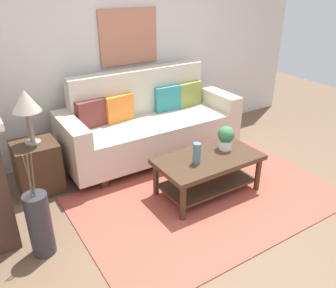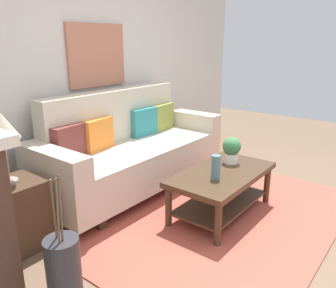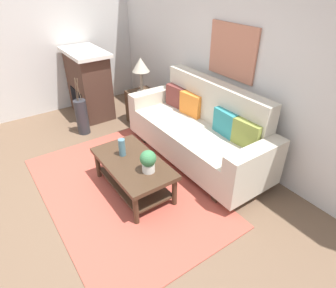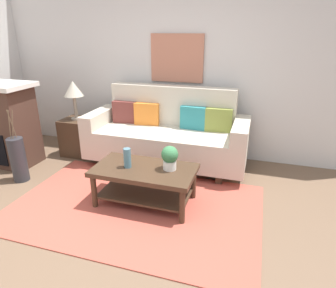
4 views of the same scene
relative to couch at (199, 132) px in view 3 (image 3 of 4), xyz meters
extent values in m
plane|color=brown|center=(0.01, -1.71, -0.43)|extent=(9.60, 9.60, 0.00)
cube|color=silver|center=(0.01, 0.54, 0.92)|extent=(5.60, 0.10, 2.70)
cube|color=silver|center=(-2.84, -1.11, 0.92)|extent=(0.10, 5.20, 2.70)
cube|color=#B24C3D|center=(0.01, -1.21, -0.42)|extent=(2.68, 1.72, 0.01)
cube|color=beige|center=(0.00, -0.06, -0.11)|extent=(1.82, 0.84, 0.40)
cube|color=beige|center=(0.00, 0.26, 0.37)|extent=(1.82, 0.20, 0.56)
cube|color=beige|center=(-1.01, -0.06, -0.01)|extent=(0.20, 0.84, 0.60)
cube|color=beige|center=(1.01, -0.06, -0.01)|extent=(0.20, 0.84, 0.60)
cube|color=#422D1E|center=(-0.81, -0.06, -0.37)|extent=(0.08, 0.74, 0.12)
cube|color=#422D1E|center=(0.81, -0.06, -0.37)|extent=(0.08, 0.74, 0.12)
cube|color=brown|center=(-0.69, 0.13, 0.25)|extent=(0.37, 0.16, 0.32)
cube|color=orange|center=(-0.35, 0.13, 0.25)|extent=(0.37, 0.16, 0.32)
cube|color=teal|center=(0.35, 0.13, 0.25)|extent=(0.37, 0.14, 0.32)
cube|color=olive|center=(0.69, 0.13, 0.25)|extent=(0.37, 0.15, 0.32)
cube|color=#422D1E|center=(0.09, -1.09, -0.03)|extent=(1.10, 0.60, 0.05)
cube|color=#422D1E|center=(0.09, -1.09, -0.31)|extent=(0.98, 0.50, 0.02)
cylinder|color=#422D1E|center=(-0.40, -1.34, -0.24)|extent=(0.06, 0.06, 0.38)
cylinder|color=#422D1E|center=(0.58, -1.34, -0.24)|extent=(0.06, 0.06, 0.38)
cylinder|color=#422D1E|center=(-0.40, -0.84, -0.24)|extent=(0.06, 0.06, 0.38)
cylinder|color=#422D1E|center=(0.58, -0.84, -0.24)|extent=(0.06, 0.06, 0.38)
cylinder|color=slate|center=(-0.09, -1.12, 0.11)|extent=(0.08, 0.08, 0.22)
cylinder|color=white|center=(0.36, -1.03, 0.05)|extent=(0.14, 0.14, 0.10)
sphere|color=#397747|center=(0.36, -1.03, 0.17)|extent=(0.18, 0.18, 0.18)
cube|color=#422D1E|center=(-1.41, -0.06, -0.15)|extent=(0.44, 0.44, 0.56)
cylinder|color=gray|center=(-1.41, -0.06, 0.14)|extent=(0.16, 0.16, 0.02)
cylinder|color=gray|center=(-1.41, -0.06, 0.30)|extent=(0.05, 0.05, 0.35)
cone|color=#B2A893|center=(-1.41, -0.06, 0.59)|extent=(0.28, 0.28, 0.22)
cube|color=#472D23|center=(-2.24, -0.66, 0.12)|extent=(0.90, 0.50, 1.10)
cube|color=black|center=(-2.24, -0.91, -0.13)|extent=(0.52, 0.02, 0.44)
cube|color=silver|center=(-2.24, -0.66, 0.70)|extent=(1.02, 0.58, 0.06)
cylinder|color=#2D2D33|center=(-1.64, -1.06, -0.14)|extent=(0.19, 0.19, 0.57)
cylinder|color=brown|center=(-1.62, -1.06, 0.32)|extent=(0.05, 0.05, 0.36)
cylinder|color=brown|center=(-1.65, -1.05, 0.32)|extent=(0.04, 0.05, 0.36)
cylinder|color=brown|center=(-1.65, -1.08, 0.32)|extent=(0.04, 0.02, 0.36)
cube|color=#B77056|center=(0.00, 0.47, 1.01)|extent=(0.77, 0.03, 0.67)
camera|label=1|loc=(-1.97, -3.54, 1.69)|focal=37.27mm
camera|label=2|loc=(-2.54, -2.50, 1.17)|focal=36.42mm
camera|label=3|loc=(2.56, -2.31, 1.94)|focal=30.85mm
camera|label=4|loc=(1.19, -3.75, 1.39)|focal=31.63mm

